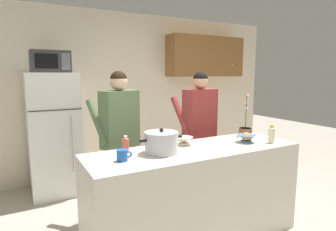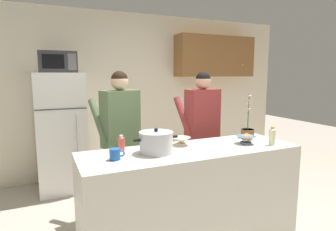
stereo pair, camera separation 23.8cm
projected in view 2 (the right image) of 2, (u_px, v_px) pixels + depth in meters
back_wall_unit at (140, 88)px, 4.77m from camera, size 6.00×0.48×2.60m
kitchen_island at (191, 195)px, 2.76m from camera, size 2.10×0.68×0.92m
refrigerator at (61, 132)px, 3.95m from camera, size 0.64×0.68×1.64m
microwave at (58, 62)px, 3.80m from camera, size 0.48×0.37×0.28m
person_near_pot at (120, 126)px, 3.23m from camera, size 0.59×0.53×1.66m
person_by_sink at (202, 122)px, 3.54m from camera, size 0.54×0.46×1.66m
cooking_pot at (156, 142)px, 2.56m from camera, size 0.42×0.31×0.23m
coffee_mug at (115, 154)px, 2.35m from camera, size 0.13×0.09×0.10m
bread_bowl at (246, 139)px, 2.90m from camera, size 0.20×0.20×0.10m
empty_bowl at (181, 141)px, 2.84m from camera, size 0.19×0.19×0.08m
bottle_near_edge at (121, 143)px, 2.63m from camera, size 0.06×0.06×0.15m
bottle_mid_counter at (272, 136)px, 2.84m from camera, size 0.06×0.06×0.19m
potted_orchid at (248, 130)px, 3.23m from camera, size 0.15×0.15×0.49m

